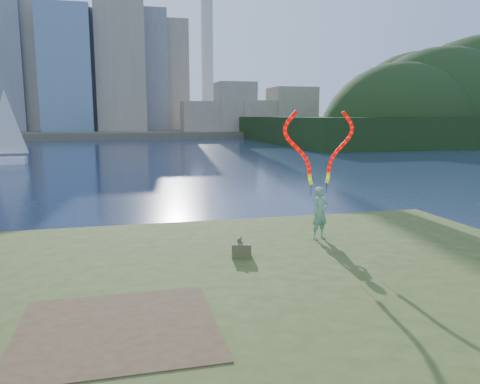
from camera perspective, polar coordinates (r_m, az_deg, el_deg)
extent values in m
plane|color=#1A2843|center=(11.63, -3.21, -12.10)|extent=(320.00, 320.00, 0.00)
cube|color=#374619|center=(9.33, -0.22, -16.72)|extent=(20.00, 18.00, 0.30)
cube|color=#374619|center=(9.49, -0.66, -14.59)|extent=(17.00, 15.00, 0.30)
cube|color=#374619|center=(9.57, -0.95, -12.75)|extent=(14.00, 12.00, 0.30)
cube|color=#47331E|center=(8.20, -14.69, -15.76)|extent=(3.20, 3.00, 0.02)
cube|color=#514B3B|center=(105.72, -12.96, 7.10)|extent=(320.00, 40.00, 1.20)
cylinder|color=silver|center=(117.31, -4.08, 22.08)|extent=(2.80, 2.80, 58.00)
cube|color=black|center=(90.79, 25.14, 7.03)|extent=(70.00, 42.00, 4.00)
imported|color=#127030|center=(13.31, 9.73, -2.55)|extent=(0.62, 0.51, 1.48)
cylinder|color=black|center=(13.07, 8.63, 0.30)|extent=(0.02, 0.02, 0.30)
cylinder|color=black|center=(13.47, 10.50, 0.51)|extent=(0.02, 0.02, 0.30)
cube|color=#454825|center=(11.58, 0.21, -7.11)|extent=(0.54, 0.43, 0.34)
cylinder|color=#454825|center=(11.73, -0.06, -5.76)|extent=(0.19, 0.33, 0.11)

